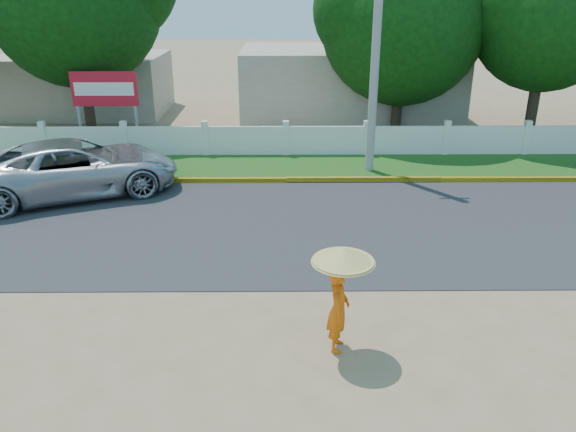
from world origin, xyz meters
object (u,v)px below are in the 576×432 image
Objects in this scene: vehicle at (76,168)px; monk_with_parasol at (341,284)px; billboard at (105,93)px; utility_pole at (377,34)px.

monk_with_parasol is at bearing -161.02° from vehicle.
billboard reaches higher than monk_with_parasol.
monk_with_parasol is 0.66× the size of billboard.
utility_pole reaches higher than vehicle.
utility_pole is 1.50× the size of vehicle.
vehicle is (-9.22, -2.26, -3.67)m from utility_pole.
monk_with_parasol is (7.22, -7.95, 0.44)m from vehicle.
utility_pole is 10.90m from monk_with_parasol.
vehicle is 5.48m from billboard.
utility_pole is at bearing -17.34° from billboard.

